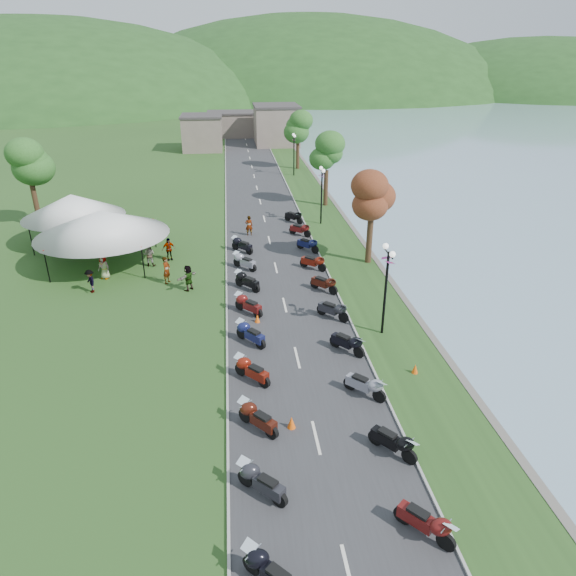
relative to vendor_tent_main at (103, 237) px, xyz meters
name	(u,v)px	position (x,y,z in m)	size (l,w,h in m)	color
road	(264,219)	(12.27, 9.67, -1.99)	(7.00, 120.00, 0.02)	#363638
hills_backdrop	(234,93)	(12.27, 169.67, -2.00)	(360.00, 120.00, 76.00)	#285621
far_building	(234,127)	(10.27, 54.67, 0.50)	(18.00, 16.00, 5.00)	slate
moto_row_left	(256,394)	(10.01, -17.85, -1.45)	(2.60, 40.42, 1.10)	#331411
moto_row_right	(328,296)	(14.94, -8.46, -1.45)	(2.60, 35.95, 1.10)	#331411
vendor_tent_main	(103,237)	(0.00, 0.00, 0.00)	(6.28, 6.28, 4.00)	white
vendor_tent_side	(75,219)	(-3.24, 4.91, 0.00)	(5.29, 5.29, 4.00)	white
tree_lakeside	(371,212)	(19.16, -1.95, 1.81)	(2.75, 2.75, 7.63)	#367429
pedestrian_a	(168,283)	(4.78, -4.10, -2.00)	(0.68, 0.50, 1.87)	slate
pedestrian_b	(150,266)	(3.21, -0.85, -2.00)	(0.84, 0.46, 1.72)	slate
pedestrian_c	(92,292)	(0.04, -5.05, -2.00)	(1.00, 0.41, 1.55)	slate
traffic_cone_near	(291,422)	(11.35, -19.62, -1.72)	(0.36, 0.36, 0.56)	#F2590C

